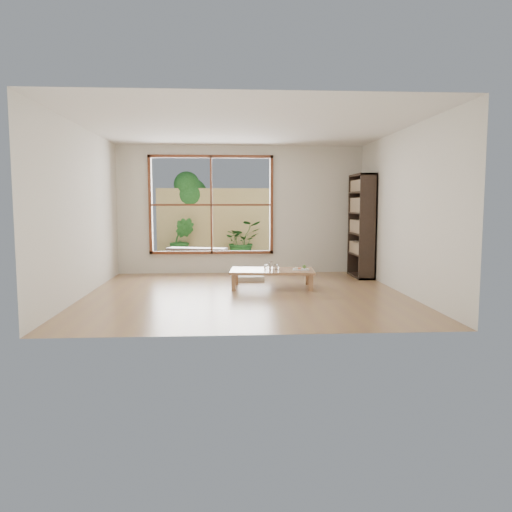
{
  "coord_description": "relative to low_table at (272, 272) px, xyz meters",
  "views": [
    {
      "loc": [
        -0.32,
        -7.8,
        1.43
      ],
      "look_at": [
        0.19,
        0.51,
        0.55
      ],
      "focal_mm": 35.0,
      "sensor_mm": 36.0,
      "label": 1
    }
  ],
  "objects": [
    {
      "name": "ground",
      "position": [
        -0.47,
        -0.58,
        -0.27
      ],
      "size": [
        5.0,
        5.0,
        0.0
      ],
      "primitive_type": "plane",
      "color": "#906848",
      "rests_on": "ground"
    },
    {
      "name": "low_table",
      "position": [
        0.0,
        0.0,
        0.0
      ],
      "size": [
        1.47,
        0.91,
        0.31
      ],
      "rotation": [
        0.0,
        0.0,
        -0.09
      ],
      "color": "#A1754E",
      "rests_on": "ground"
    },
    {
      "name": "floor_cushion",
      "position": [
        -0.39,
        0.92,
        -0.23
      ],
      "size": [
        0.62,
        0.62,
        0.09
      ],
      "primitive_type": "cube",
      "rotation": [
        0.0,
        0.0,
        0.04
      ],
      "color": "beige",
      "rests_on": "ground"
    },
    {
      "name": "bookshelf",
      "position": [
        1.85,
        1.14,
        0.72
      ],
      "size": [
        0.32,
        0.9,
        1.99
      ],
      "primitive_type": "cube",
      "color": "#2F211A",
      "rests_on": "ground"
    },
    {
      "name": "glass_tall",
      "position": [
        -0.02,
        -0.02,
        0.1
      ],
      "size": [
        0.07,
        0.07,
        0.13
      ],
      "primitive_type": "cylinder",
      "color": "silver",
      "rests_on": "low_table"
    },
    {
      "name": "glass_mid",
      "position": [
        0.07,
        -0.0,
        0.08
      ],
      "size": [
        0.07,
        0.07,
        0.09
      ],
      "primitive_type": "cylinder",
      "color": "silver",
      "rests_on": "low_table"
    },
    {
      "name": "glass_short",
      "position": [
        0.09,
        0.05,
        0.08
      ],
      "size": [
        0.06,
        0.06,
        0.08
      ],
      "primitive_type": "cylinder",
      "color": "silver",
      "rests_on": "low_table"
    },
    {
      "name": "glass_small",
      "position": [
        -0.1,
        0.06,
        0.07
      ],
      "size": [
        0.06,
        0.06,
        0.07
      ],
      "primitive_type": "cylinder",
      "color": "silver",
      "rests_on": "low_table"
    },
    {
      "name": "food_tray",
      "position": [
        0.49,
        -0.06,
        0.06
      ],
      "size": [
        0.28,
        0.22,
        0.08
      ],
      "rotation": [
        0.0,
        0.0,
        -0.12
      ],
      "color": "white",
      "rests_on": "low_table"
    },
    {
      "name": "deck",
      "position": [
        -1.07,
        2.98,
        -0.27
      ],
      "size": [
        2.8,
        2.0,
        0.05
      ],
      "primitive_type": "cube",
      "color": "#373028",
      "rests_on": "ground"
    },
    {
      "name": "garden_bench",
      "position": [
        -1.43,
        2.74,
        0.11
      ],
      "size": [
        1.38,
        0.74,
        0.42
      ],
      "rotation": [
        0.0,
        0.0,
        -0.28
      ],
      "color": "#2F211A",
      "rests_on": "deck"
    },
    {
      "name": "bamboo_fence",
      "position": [
        -1.07,
        3.98,
        0.63
      ],
      "size": [
        2.8,
        0.06,
        1.8
      ],
      "primitive_type": "cube",
      "color": "tan",
      "rests_on": "ground"
    },
    {
      "name": "shrub_right",
      "position": [
        -0.38,
        3.8,
        0.25
      ],
      "size": [
        1.09,
        1.02,
        0.99
      ],
      "primitive_type": "imported",
      "rotation": [
        0.0,
        0.0,
        0.34
      ],
      "color": "#2A6826",
      "rests_on": "deck"
    },
    {
      "name": "shrub_left",
      "position": [
        -1.84,
        3.66,
        0.29
      ],
      "size": [
        0.61,
        0.5,
        1.06
      ],
      "primitive_type": "imported",
      "rotation": [
        0.0,
        0.0,
        -0.06
      ],
      "color": "#2A6826",
      "rests_on": "deck"
    },
    {
      "name": "garden_tree",
      "position": [
        -1.75,
        4.28,
        1.35
      ],
      "size": [
        1.04,
        0.85,
        2.22
      ],
      "color": "#4C3D2D",
      "rests_on": "ground"
    }
  ]
}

